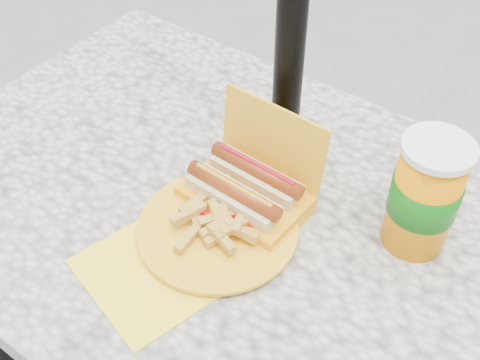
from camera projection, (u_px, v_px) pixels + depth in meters
The scene contains 4 objects.
picnic_table at pixel (233, 245), 1.11m from camera, with size 1.20×0.80×0.75m.
hotdog_box at pixel (247, 189), 1.01m from camera, with size 0.21×0.16×0.17m.
fries_plate at pixel (213, 229), 0.97m from camera, with size 0.29×0.37×0.05m.
soda_cup at pixel (425, 195), 0.91m from camera, with size 0.11×0.11×0.20m.
Camera 1 is at (0.43, -0.56, 1.50)m, focal length 45.00 mm.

